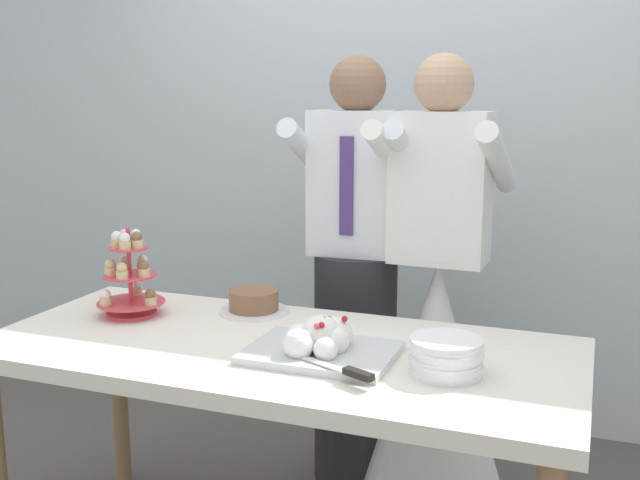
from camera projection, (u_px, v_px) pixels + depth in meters
rear_wall at (402, 109)px, 3.45m from camera, size 5.20×0.10×2.90m
dessert_table at (278, 367)px, 2.27m from camera, size 1.80×0.80×0.78m
cupcake_stand at (130, 277)px, 2.53m from camera, size 0.23×0.23×0.31m
main_cake_tray at (321, 343)px, 2.15m from camera, size 0.42×0.36×0.12m
plate_stack at (446, 357)px, 2.01m from camera, size 0.20×0.20×0.10m
round_cake at (254, 302)px, 2.58m from camera, size 0.24×0.24×0.08m
person_groom at (356, 297)px, 2.89m from camera, size 0.48×0.51×1.66m
person_bride at (436, 350)px, 2.77m from camera, size 0.56×0.56×1.66m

